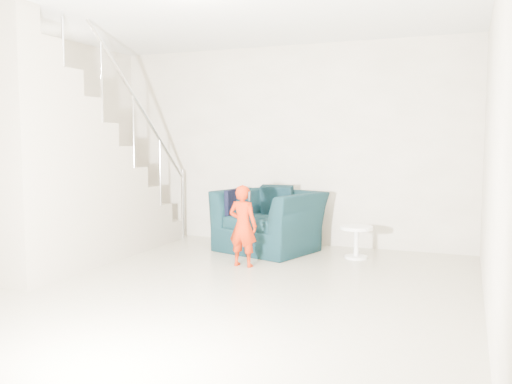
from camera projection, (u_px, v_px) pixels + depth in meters
floor at (194, 294)px, 5.01m from camera, size 5.50×5.50×0.00m
back_wall at (287, 145)px, 7.43m from camera, size 5.00×0.00×5.00m
right_wall at (494, 150)px, 3.98m from camera, size 0.00×5.50×5.50m
armchair at (269, 221)px, 6.98m from camera, size 1.44×1.35×0.77m
toddler at (243, 226)px, 6.09m from camera, size 0.35×0.25×0.92m
side_table at (356, 237)px, 6.51m from camera, size 0.39×0.39×0.39m
staircase at (60, 182)px, 6.16m from camera, size 1.02×3.03×3.62m
cushion at (277, 201)px, 7.15m from camera, size 0.43×0.21×0.43m
throw at (235, 212)px, 7.09m from camera, size 0.05×0.54×0.61m
phone at (250, 196)px, 6.00m from camera, size 0.03×0.05×0.10m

